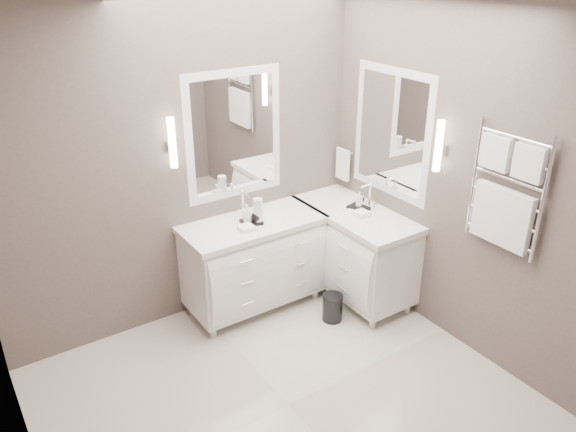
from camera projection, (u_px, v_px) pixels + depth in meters
floor at (289, 405)px, 4.01m from camera, size 3.20×3.00×0.01m
ceiling at (289, 1)px, 2.87m from camera, size 3.20×3.00×0.01m
wall_back at (186, 167)px, 4.57m from camera, size 3.20×0.01×2.70m
wall_front at (492, 376)px, 2.31m from camera, size 3.20×0.01×2.70m
wall_left at (5, 324)px, 2.63m from camera, size 0.01×3.00×2.70m
wall_right at (464, 183)px, 4.25m from camera, size 0.01×3.00×2.70m
vanity_back at (254, 259)px, 4.95m from camera, size 1.24×0.59×0.97m
vanity_right at (354, 247)px, 5.15m from camera, size 0.59×1.24×0.97m
mirror_back at (234, 135)px, 4.70m from camera, size 0.90×0.02×1.10m
mirror_right at (391, 133)px, 4.76m from camera, size 0.02×0.90×1.10m
sconce_back at (172, 144)px, 4.34m from camera, size 0.06×0.06×0.40m
sconce_right at (439, 147)px, 4.27m from camera, size 0.06×0.06×0.40m
towel_bar_corner at (343, 164)px, 5.34m from camera, size 0.03×0.22×0.30m
towel_ladder at (505, 197)px, 3.90m from camera, size 0.06×0.58×0.90m
waste_bin at (333, 307)px, 4.90m from camera, size 0.22×0.22×0.25m
amenity_tray_back at (251, 222)px, 4.76m from camera, size 0.20×0.17×0.03m
amenity_tray_right at (359, 208)px, 5.02m from camera, size 0.17×0.20×0.03m
water_bottle at (258, 211)px, 4.72m from camera, size 0.09×0.09×0.23m
soap_bottle_a at (247, 213)px, 4.72m from camera, size 0.08×0.08×0.15m
soap_bottle_b at (256, 215)px, 4.72m from camera, size 0.11×0.11×0.11m
soap_bottle_c at (359, 199)px, 4.99m from camera, size 0.06×0.06×0.14m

